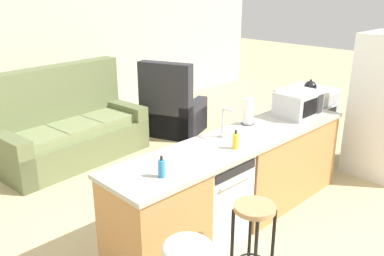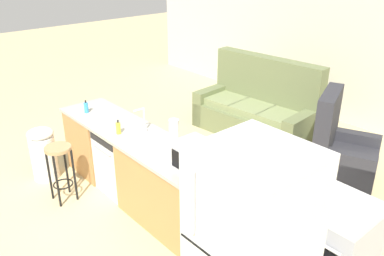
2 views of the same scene
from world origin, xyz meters
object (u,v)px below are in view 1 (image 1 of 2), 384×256
Objects in this scene: stove_range at (305,119)px; couch at (68,131)px; dish_soap_bottle at (162,168)px; armchair at (172,113)px; bar_stool at (253,229)px; soap_bottle at (235,141)px; dishwasher at (211,196)px; paper_towel_roll at (248,112)px; kettle at (310,87)px; microwave at (298,104)px.

couch reaches higher than stove_range.
dish_soap_bottle is 0.15× the size of armchair.
stove_range is at bearing 23.70° from bar_stool.
stove_range is at bearing 11.40° from dish_soap_bottle.
soap_bottle and dish_soap_bottle have the same top height.
armchair is at bearing 55.53° from dishwasher.
couch reaches higher than soap_bottle.
soap_bottle is 2.99m from armchair.
soap_bottle is (-2.43, -0.69, 0.52)m from stove_range.
paper_towel_roll is at bearing 29.18° from soap_bottle.
couch is at bearing 94.15° from soap_bottle.
kettle reaches higher than bar_stool.
microwave is (-1.17, -0.55, 0.59)m from stove_range.
armchair is (1.64, 2.38, -0.07)m from dishwasher.
kettle is 0.17× the size of armchair.
dishwasher reaches higher than bar_stool.
microwave reaches higher than dishwasher.
armchair reaches higher than paper_towel_roll.
soap_bottle is at bearing -166.05° from kettle.
armchair is (2.32, 2.50, -0.62)m from dish_soap_bottle.
soap_bottle is 0.15× the size of armchair.
stove_range is 0.57m from kettle.
dish_soap_bottle is (-1.47, -0.32, -0.07)m from paper_towel_roll.
dish_soap_bottle reaches higher than bar_stool.
paper_towel_roll is at bearing -111.31° from armchair.
couch is (-0.04, 2.66, -0.03)m from dishwasher.
soap_bottle is (0.17, -0.14, 0.55)m from dishwasher.
microwave is 1.27m from soap_bottle.
paper_towel_roll is at bearing 40.67° from bar_stool.
dishwasher is 1.14× the size of bar_stool.
armchair is at bearing 117.71° from stove_range.
couch is at bearing 76.88° from dish_soap_bottle.
dishwasher is 4.77× the size of soap_bottle.
dishwasher is 0.59m from soap_bottle.
dishwasher is at bearing -168.09° from stove_range.
dish_soap_bottle is (-3.28, -0.66, 0.52)m from stove_range.
dish_soap_bottle is 3.16m from kettle.
paper_towel_roll reaches higher than soap_bottle.
soap_bottle is at bearing -85.85° from couch.
dishwasher is 0.89m from dish_soap_bottle.
bar_stool is (-1.72, -0.72, -0.50)m from microwave.
kettle is (1.65, 0.22, -0.05)m from paper_towel_roll.
dishwasher is 2.53m from kettle.
dishwasher is 0.70× the size of armchair.
dish_soap_bottle is 2.91m from couch.
armchair is at bearing 58.16° from bar_stool.
armchair is (0.21, 2.38, -0.69)m from microwave.
dish_soap_bottle is (-0.68, -0.11, 0.55)m from dishwasher.
couch reaches higher than dish_soap_bottle.
paper_towel_roll is 1.60× the size of soap_bottle.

